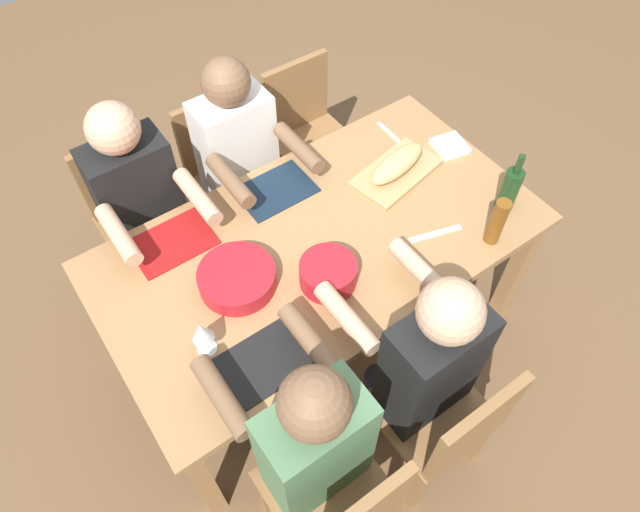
{
  "coord_description": "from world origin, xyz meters",
  "views": [
    {
      "loc": [
        0.82,
        1.15,
        2.55
      ],
      "look_at": [
        0.0,
        0.0,
        0.63
      ],
      "focal_mm": 31.87,
      "sensor_mm": 36.0,
      "label": 1
    }
  ],
  "objects": [
    {
      "name": "ground_plane",
      "position": [
        0.0,
        0.0,
        0.0
      ],
      "size": [
        8.0,
        8.0,
        0.0
      ],
      "primitive_type": "plane",
      "color": "brown"
    },
    {
      "name": "dining_table",
      "position": [
        0.0,
        0.0,
        0.66
      ],
      "size": [
        1.79,
        0.98,
        0.74
      ],
      "color": "#9E7044",
      "rests_on": "ground_plane"
    },
    {
      "name": "chair_near_left",
      "position": [
        -0.49,
        -0.81,
        0.48
      ],
      "size": [
        0.4,
        0.4,
        0.85
      ],
      "color": "olive",
      "rests_on": "ground_plane"
    },
    {
      "name": "chair_far_center",
      "position": [
        0.0,
        0.81,
        0.48
      ],
      "size": [
        0.4,
        0.4,
        0.85
      ],
      "color": "olive",
      "rests_on": "ground_plane"
    },
    {
      "name": "diner_far_center",
      "position": [
        -0.0,
        0.63,
        0.7
      ],
      "size": [
        0.41,
        0.53,
        1.2
      ],
      "color": "#2D2D38",
      "rests_on": "ground_plane"
    },
    {
      "name": "chair_far_right",
      "position": [
        0.49,
        0.81,
        0.48
      ],
      "size": [
        0.4,
        0.4,
        0.85
      ],
      "color": "olive",
      "rests_on": "ground_plane"
    },
    {
      "name": "diner_far_right",
      "position": [
        0.49,
        0.63,
        0.7
      ],
      "size": [
        0.41,
        0.53,
        1.2
      ],
      "color": "#2D2D38",
      "rests_on": "ground_plane"
    },
    {
      "name": "chair_near_right",
      "position": [
        0.49,
        -0.81,
        0.48
      ],
      "size": [
        0.4,
        0.4,
        0.85
      ],
      "color": "olive",
      "rests_on": "ground_plane"
    },
    {
      "name": "diner_near_right",
      "position": [
        0.49,
        -0.63,
        0.7
      ],
      "size": [
        0.41,
        0.53,
        1.2
      ],
      "color": "#2D2D38",
      "rests_on": "ground_plane"
    },
    {
      "name": "chair_near_center",
      "position": [
        0.0,
        -0.81,
        0.48
      ],
      "size": [
        0.4,
        0.4,
        0.85
      ],
      "color": "olive",
      "rests_on": "ground_plane"
    },
    {
      "name": "diner_near_center",
      "position": [
        0.0,
        -0.63,
        0.7
      ],
      "size": [
        0.41,
        0.53,
        1.2
      ],
      "color": "#2D2D38",
      "rests_on": "ground_plane"
    },
    {
      "name": "serving_bowl_fruit",
      "position": [
        0.38,
        -0.01,
        0.78
      ],
      "size": [
        0.29,
        0.29,
        0.08
      ],
      "color": "#B21923",
      "rests_on": "dining_table"
    },
    {
      "name": "serving_bowl_salad",
      "position": [
        0.09,
        0.18,
        0.8
      ],
      "size": [
        0.22,
        0.22,
        0.1
      ],
      "color": "#B21923",
      "rests_on": "dining_table"
    },
    {
      "name": "cutting_board",
      "position": [
        -0.49,
        -0.11,
        0.75
      ],
      "size": [
        0.44,
        0.29,
        0.02
      ],
      "primitive_type": "cube",
      "rotation": [
        0.0,
        0.0,
        0.2
      ],
      "color": "tan",
      "rests_on": "dining_table"
    },
    {
      "name": "bread_loaf",
      "position": [
        -0.49,
        -0.11,
        0.81
      ],
      "size": [
        0.34,
        0.17,
        0.09
      ],
      "primitive_type": "ellipsoid",
      "rotation": [
        0.0,
        0.0,
        0.2
      ],
      "color": "tan",
      "rests_on": "cutting_board"
    },
    {
      "name": "wine_bottle",
      "position": [
        -0.74,
        0.3,
        0.85
      ],
      "size": [
        0.08,
        0.08,
        0.29
      ],
      "color": "#193819",
      "rests_on": "dining_table"
    },
    {
      "name": "beer_bottle",
      "position": [
        -0.56,
        0.4,
        0.85
      ],
      "size": [
        0.06,
        0.06,
        0.22
      ],
      "primitive_type": "cylinder",
      "color": "brown",
      "rests_on": "dining_table"
    },
    {
      "name": "wine_glass",
      "position": [
        0.61,
        0.17,
        0.86
      ],
      "size": [
        0.08,
        0.08,
        0.17
      ],
      "color": "silver",
      "rests_on": "dining_table"
    },
    {
      "name": "fork_near_left",
      "position": [
        -0.63,
        -0.33,
        0.74
      ],
      "size": [
        0.02,
        0.17,
        0.01
      ],
      "primitive_type": "cube",
      "rotation": [
        0.0,
        0.0,
        -0.02
      ],
      "color": "silver",
      "rests_on": "dining_table"
    },
    {
      "name": "placemat_far_right",
      "position": [
        0.49,
        0.33,
        0.74
      ],
      "size": [
        0.32,
        0.23,
        0.01
      ],
      "primitive_type": "cube",
      "color": "black",
      "rests_on": "dining_table"
    },
    {
      "name": "placemat_near_right",
      "position": [
        0.49,
        -0.33,
        0.74
      ],
      "size": [
        0.32,
        0.23,
        0.01
      ],
      "primitive_type": "cube",
      "color": "maroon",
      "rests_on": "dining_table"
    },
    {
      "name": "placemat_near_center",
      "position": [
        0.0,
        -0.33,
        0.74
      ],
      "size": [
        0.32,
        0.23,
        0.01
      ],
      "primitive_type": "cube",
      "color": "#142333",
      "rests_on": "dining_table"
    },
    {
      "name": "carving_knife",
      "position": [
        -0.4,
        0.25,
        0.74
      ],
      "size": [
        0.23,
        0.09,
        0.01
      ],
      "primitive_type": "cube",
      "rotation": [
        0.0,
        0.0,
        2.85
      ],
      "color": "silver",
      "rests_on": "dining_table"
    },
    {
      "name": "napkin_stack",
      "position": [
        -0.8,
        -0.09,
        0.75
      ],
      "size": [
        0.16,
        0.16,
        0.02
      ],
      "primitive_type": "cube",
      "rotation": [
        0.0,
        0.0,
        -0.2
      ],
      "color": "white",
      "rests_on": "dining_table"
    }
  ]
}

